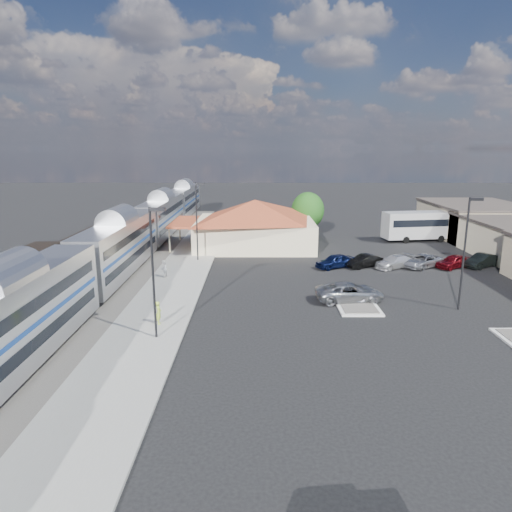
{
  "coord_description": "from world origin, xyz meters",
  "views": [
    {
      "loc": [
        -4.15,
        -34.75,
        12.6
      ],
      "look_at": [
        -4.3,
        6.8,
        2.8
      ],
      "focal_mm": 32.0,
      "sensor_mm": 36.0,
      "label": 1
    }
  ],
  "objects": [
    {
      "name": "ground",
      "position": [
        0.0,
        0.0,
        0.0
      ],
      "size": [
        280.0,
        280.0,
        0.0
      ],
      "primitive_type": "plane",
      "color": "black",
      "rests_on": "ground"
    },
    {
      "name": "railbed",
      "position": [
        -21.0,
        8.0,
        0.06
      ],
      "size": [
        16.0,
        100.0,
        0.12
      ],
      "primitive_type": "cube",
      "color": "#4C4944",
      "rests_on": "ground"
    },
    {
      "name": "platform",
      "position": [
        -12.0,
        6.0,
        0.09
      ],
      "size": [
        5.5,
        92.0,
        0.18
      ],
      "primitive_type": "cube",
      "color": "gray",
      "rests_on": "ground"
    },
    {
      "name": "passenger_train",
      "position": [
        -18.0,
        9.88,
        2.87
      ],
      "size": [
        3.0,
        104.0,
        5.55
      ],
      "color": "silver",
      "rests_on": "ground"
    },
    {
      "name": "freight_cars",
      "position": [
        -24.0,
        0.76,
        1.93
      ],
      "size": [
        2.8,
        46.0,
        4.0
      ],
      "color": "black",
      "rests_on": "ground"
    },
    {
      "name": "station_depot",
      "position": [
        -4.56,
        24.0,
        3.13
      ],
      "size": [
        18.35,
        12.24,
        6.2
      ],
      "color": "beige",
      "rests_on": "ground"
    },
    {
      "name": "traffic_island_south",
      "position": [
        4.0,
        2.0,
        0.1
      ],
      "size": [
        3.3,
        7.5,
        0.21
      ],
      "color": "silver",
      "rests_on": "ground"
    },
    {
      "name": "lamp_plat_s",
      "position": [
        -10.9,
        -6.0,
        5.34
      ],
      "size": [
        1.08,
        0.25,
        9.0
      ],
      "color": "black",
      "rests_on": "ground"
    },
    {
      "name": "lamp_plat_n",
      "position": [
        -10.9,
        16.0,
        5.34
      ],
      "size": [
        1.08,
        0.25,
        9.0
      ],
      "color": "black",
      "rests_on": "ground"
    },
    {
      "name": "lamp_lot",
      "position": [
        12.1,
        0.0,
        5.34
      ],
      "size": [
        1.08,
        0.25,
        9.0
      ],
      "color": "black",
      "rests_on": "ground"
    },
    {
      "name": "tree_depot",
      "position": [
        3.0,
        30.0,
        4.02
      ],
      "size": [
        4.71,
        4.71,
        6.63
      ],
      "color": "#382314",
      "rests_on": "ground"
    },
    {
      "name": "suv",
      "position": [
        3.65,
        1.99,
        0.8
      ],
      "size": [
        6.01,
        3.28,
        1.6
      ],
      "primitive_type": "imported",
      "rotation": [
        0.0,
        0.0,
        1.68
      ],
      "color": "#93969A",
      "rests_on": "ground"
    },
    {
      "name": "coach_bus",
      "position": [
        19.69,
        28.11,
        2.36
      ],
      "size": [
        13.04,
        4.68,
        4.1
      ],
      "rotation": [
        0.0,
        0.0,
        1.72
      ],
      "color": "silver",
      "rests_on": "ground"
    },
    {
      "name": "person_a",
      "position": [
        -11.31,
        -3.63,
        1.03
      ],
      "size": [
        0.5,
        0.68,
        1.7
      ],
      "primitive_type": "imported",
      "rotation": [
        0.0,
        0.0,
        1.73
      ],
      "color": "#ACCB3F",
      "rests_on": "platform"
    },
    {
      "name": "person_b",
      "position": [
        -13.43,
        8.73,
        1.04
      ],
      "size": [
        0.81,
        0.96,
        1.72
      ],
      "primitive_type": "imported",
      "rotation": [
        0.0,
        0.0,
        -1.79
      ],
      "color": "silver",
      "rests_on": "platform"
    },
    {
      "name": "parked_car_a",
      "position": [
        4.23,
        13.07,
        0.75
      ],
      "size": [
        4.74,
        3.53,
        1.5
      ],
      "primitive_type": "imported",
      "rotation": [
        0.0,
        0.0,
        -1.12
      ],
      "color": "#0B1338",
      "rests_on": "ground"
    },
    {
      "name": "parked_car_b",
      "position": [
        7.43,
        13.37,
        0.7
      ],
      "size": [
        4.43,
        3.35,
        1.4
      ],
      "primitive_type": "imported",
      "rotation": [
        0.0,
        0.0,
        -1.07
      ],
      "color": "black",
      "rests_on": "ground"
    },
    {
      "name": "parked_car_c",
      "position": [
        10.63,
        13.07,
        0.69
      ],
      "size": [
        5.05,
        4.05,
        1.37
      ],
      "primitive_type": "imported",
      "rotation": [
        0.0,
        0.0,
        -1.04
      ],
      "color": "silver",
      "rests_on": "ground"
    },
    {
      "name": "parked_car_d",
      "position": [
        13.83,
        13.37,
        0.7
      ],
      "size": [
        5.51,
        4.71,
        1.41
      ],
      "primitive_type": "imported",
      "rotation": [
        0.0,
        0.0,
        -1.0
      ],
      "color": "gray",
      "rests_on": "ground"
    },
    {
      "name": "parked_car_e",
      "position": [
        17.03,
        13.07,
        0.73
      ],
      "size": [
        4.55,
        3.56,
        1.45
      ],
      "primitive_type": "imported",
      "rotation": [
        0.0,
        0.0,
        -1.06
      ],
      "color": "maroon",
      "rests_on": "ground"
    },
    {
      "name": "parked_car_f",
      "position": [
        20.23,
        13.37,
        0.74
      ],
      "size": [
        4.65,
        3.76,
        1.49
      ],
      "primitive_type": "imported",
      "rotation": [
        0.0,
        0.0,
        -1.0
      ],
      "color": "black",
      "rests_on": "ground"
    }
  ]
}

